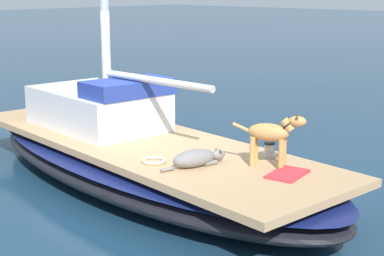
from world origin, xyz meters
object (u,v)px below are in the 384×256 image
dog_tan (272,134)px  deck_towel (287,174)px  dog_grey (196,158)px  deck_winch (269,150)px  sailboat_main (143,162)px  coiled_rope (154,160)px

dog_tan → deck_towel: bearing=-111.9°
dog_grey → deck_winch: bearing=-23.5°
sailboat_main → deck_winch: bearing=-73.5°
coiled_rope → deck_towel: bearing=-64.8°
dog_tan → deck_towel: size_ratio=1.61×
deck_winch → coiled_rope: 1.53m
coiled_rope → deck_towel: (0.73, -1.56, -0.01)m
dog_tan → dog_grey: bearing=131.8°
coiled_rope → deck_winch: bearing=-37.8°
dog_grey → deck_winch: (0.96, -0.42, -0.01)m
coiled_rope → deck_towel: 1.72m
dog_grey → coiled_rope: (-0.25, 0.52, -0.08)m
coiled_rope → deck_towel: coiled_rope is taller
sailboat_main → dog_tan: (0.22, -2.16, 0.75)m
sailboat_main → dog_tan: dog_tan is taller
dog_grey → deck_towel: size_ratio=1.69×
dog_grey → coiled_rope: bearing=115.5°
dog_grey → dog_tan: 0.99m
dog_grey → dog_tan: bearing=-48.2°
coiled_rope → sailboat_main: bearing=55.5°
dog_grey → coiled_rope: dog_grey is taller
deck_towel → dog_grey: bearing=115.0°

